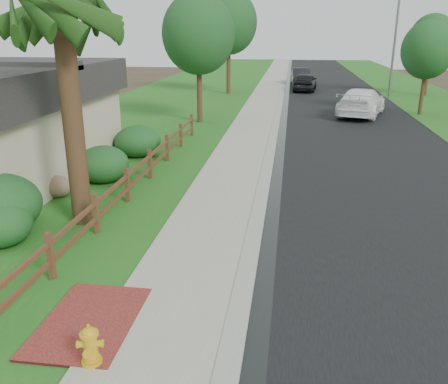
# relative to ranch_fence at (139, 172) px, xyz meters

# --- Properties ---
(ground) EXTENTS (120.00, 120.00, 0.00)m
(ground) POSITION_rel_ranch_fence_xyz_m (3.60, -6.40, -0.62)
(ground) COLOR #382D1F
(road) EXTENTS (8.00, 90.00, 0.02)m
(road) POSITION_rel_ranch_fence_xyz_m (8.20, 28.60, -0.61)
(road) COLOR black
(road) RESTS_ON ground
(curb) EXTENTS (0.40, 90.00, 0.12)m
(curb) POSITION_rel_ranch_fence_xyz_m (4.00, 28.60, -0.56)
(curb) COLOR gray
(curb) RESTS_ON ground
(wet_gutter) EXTENTS (0.50, 90.00, 0.00)m
(wet_gutter) POSITION_rel_ranch_fence_xyz_m (4.35, 28.60, -0.60)
(wet_gutter) COLOR black
(wet_gutter) RESTS_ON road
(sidewalk) EXTENTS (2.20, 90.00, 0.10)m
(sidewalk) POSITION_rel_ranch_fence_xyz_m (2.70, 28.60, -0.57)
(sidewalk) COLOR gray
(sidewalk) RESTS_ON ground
(grass_strip) EXTENTS (1.60, 90.00, 0.06)m
(grass_strip) POSITION_rel_ranch_fence_xyz_m (0.80, 28.60, -0.59)
(grass_strip) COLOR #1F5618
(grass_strip) RESTS_ON ground
(lawn_near) EXTENTS (9.00, 90.00, 0.04)m
(lawn_near) POSITION_rel_ranch_fence_xyz_m (-4.40, 28.60, -0.60)
(lawn_near) COLOR #1F5618
(lawn_near) RESTS_ON ground
(verge_far) EXTENTS (6.00, 90.00, 0.04)m
(verge_far) POSITION_rel_ranch_fence_xyz_m (15.10, 28.60, -0.60)
(verge_far) COLOR #1F5618
(verge_far) RESTS_ON ground
(brick_patch) EXTENTS (1.60, 2.40, 0.11)m
(brick_patch) POSITION_rel_ranch_fence_xyz_m (1.40, -7.40, -0.56)
(brick_patch) COLOR maroon
(brick_patch) RESTS_ON ground
(ranch_fence) EXTENTS (0.12, 16.92, 1.10)m
(ranch_fence) POSITION_rel_ranch_fence_xyz_m (0.00, 0.00, 0.00)
(ranch_fence) COLOR #452E17
(ranch_fence) RESTS_ON ground
(palm_tree) EXTENTS (3.60, 3.60, 6.60)m
(palm_tree) POSITION_rel_ranch_fence_xyz_m (-0.70, -2.90, 4.91)
(palm_tree) COLOR #3A2417
(palm_tree) RESTS_ON ground
(fire_hydrant) EXTENTS (0.45, 0.37, 0.69)m
(fire_hydrant) POSITION_rel_ranch_fence_xyz_m (1.90, -8.48, -0.20)
(fire_hydrant) COLOR gold
(fire_hydrant) RESTS_ON sidewalk
(white_suv) EXTENTS (3.85, 6.11, 1.65)m
(white_suv) POSITION_rel_ranch_fence_xyz_m (9.03, 15.67, 0.23)
(white_suv) COLOR white
(white_suv) RESTS_ON road
(dark_car_mid) EXTENTS (2.27, 4.68, 1.54)m
(dark_car_mid) POSITION_rel_ranch_fence_xyz_m (5.92, 27.90, 0.17)
(dark_car_mid) COLOR black
(dark_car_mid) RESTS_ON road
(dark_car_far) EXTENTS (1.84, 4.74, 1.54)m
(dark_car_far) POSITION_rel_ranch_fence_xyz_m (5.60, 32.59, 0.17)
(dark_car_far) COLOR black
(dark_car_far) RESTS_ON road
(streetlight) EXTENTS (2.01, 0.72, 8.86)m
(streetlight) POSITION_rel_ranch_fence_xyz_m (12.14, 24.44, 4.40)
(streetlight) COLOR slate
(streetlight) RESTS_ON ground
(boulder) EXTENTS (1.27, 1.11, 0.71)m
(boulder) POSITION_rel_ranch_fence_xyz_m (-2.40, -1.04, -0.26)
(boulder) COLOR brown
(boulder) RESTS_ON ground
(shrub_a) EXTENTS (1.54, 1.54, 1.10)m
(shrub_a) POSITION_rel_ranch_fence_xyz_m (-2.03, -4.52, -0.07)
(shrub_a) COLOR #194822
(shrub_a) RESTS_ON ground
(shrub_c) EXTENTS (2.26, 2.26, 1.27)m
(shrub_c) POSITION_rel_ranch_fence_xyz_m (-1.50, 0.70, 0.02)
(shrub_c) COLOR #194822
(shrub_c) RESTS_ON ground
(shrub_d) EXTENTS (2.19, 2.19, 1.30)m
(shrub_d) POSITION_rel_ranch_fence_xyz_m (-1.41, 4.23, 0.03)
(shrub_d) COLOR #194822
(shrub_d) RESTS_ON ground
(tree_near_left) EXTENTS (3.94, 3.94, 6.98)m
(tree_near_left) POSITION_rel_ranch_fence_xyz_m (-0.30, 12.11, 4.18)
(tree_near_left) COLOR #3A2417
(tree_near_left) RESTS_ON ground
(tree_near_right) EXTENTS (3.10, 3.10, 5.58)m
(tree_near_right) POSITION_rel_ranch_fence_xyz_m (12.70, 16.47, 3.25)
(tree_near_right) COLOR #3A2417
(tree_near_right) RESTS_ON ground
(tree_mid_left) EXTENTS (4.50, 4.50, 8.04)m
(tree_mid_left) POSITION_rel_ranch_fence_xyz_m (-0.36, 24.99, 4.93)
(tree_mid_left) COLOR #3A2417
(tree_mid_left) RESTS_ON ground
(tree_mid_right) EXTENTS (3.45, 3.45, 6.25)m
(tree_mid_right) POSITION_rel_ranch_fence_xyz_m (15.36, 26.00, 3.72)
(tree_mid_right) COLOR #3A2417
(tree_mid_right) RESTS_ON ground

